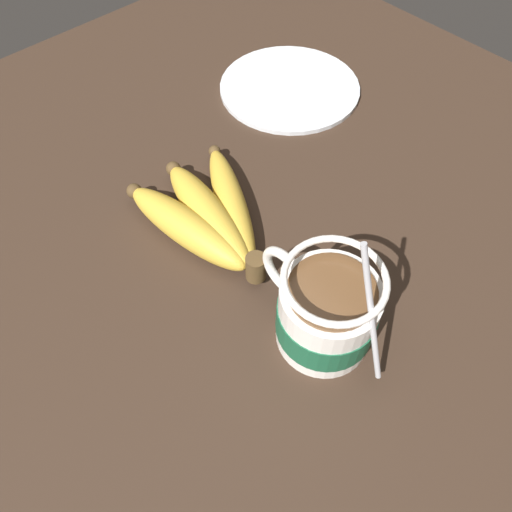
# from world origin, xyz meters

# --- Properties ---
(table) EXTENTS (1.06, 1.06, 0.04)m
(table) POSITION_xyz_m (0.00, 0.00, 0.02)
(table) COLOR #332319
(table) RESTS_ON ground
(coffee_mug) EXTENTS (0.15, 0.09, 0.16)m
(coffee_mug) POSITION_xyz_m (-0.09, -0.01, 0.08)
(coffee_mug) COLOR white
(coffee_mug) RESTS_ON table
(banana_bunch) EXTENTS (0.19, 0.14, 0.04)m
(banana_bunch) POSITION_xyz_m (0.08, -0.01, 0.06)
(banana_bunch) COLOR #4C381E
(banana_bunch) RESTS_ON table
(small_plate) EXTENTS (0.19, 0.19, 0.01)m
(small_plate) POSITION_xyz_m (0.19, -0.25, 0.04)
(small_plate) COLOR silver
(small_plate) RESTS_ON table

